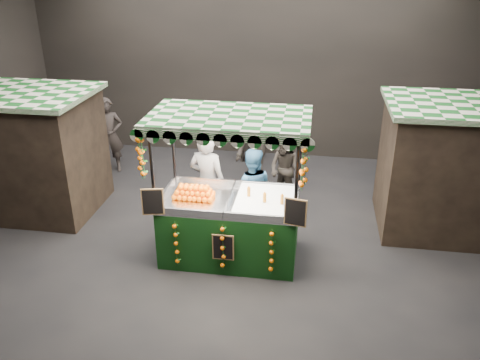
# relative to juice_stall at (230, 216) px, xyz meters

# --- Properties ---
(ground) EXTENTS (12.00, 12.00, 0.00)m
(ground) POSITION_rel_juice_stall_xyz_m (-0.20, 0.29, -0.84)
(ground) COLOR black
(ground) RESTS_ON ground
(market_hall) EXTENTS (12.10, 10.10, 5.05)m
(market_hall) POSITION_rel_juice_stall_xyz_m (-0.20, 0.29, 2.54)
(market_hall) COLOR black
(market_hall) RESTS_ON ground
(neighbour_stall_left) EXTENTS (3.00, 2.20, 2.60)m
(neighbour_stall_left) POSITION_rel_juice_stall_xyz_m (-4.60, 1.29, 0.47)
(neighbour_stall_left) COLOR black
(neighbour_stall_left) RESTS_ON ground
(neighbour_stall_right) EXTENTS (3.00, 2.20, 2.60)m
(neighbour_stall_right) POSITION_rel_juice_stall_xyz_m (4.20, 1.79, 0.47)
(neighbour_stall_right) COLOR black
(neighbour_stall_right) RESTS_ON ground
(juice_stall) EXTENTS (2.80, 1.65, 2.71)m
(juice_stall) POSITION_rel_juice_stall_xyz_m (0.00, 0.00, 0.00)
(juice_stall) COLOR black
(juice_stall) RESTS_ON ground
(vendor_grey) EXTENTS (0.84, 0.64, 2.07)m
(vendor_grey) POSITION_rel_juice_stall_xyz_m (-0.61, 0.93, 0.19)
(vendor_grey) COLOR slate
(vendor_grey) RESTS_ON ground
(vendor_blue) EXTENTS (0.91, 0.74, 1.74)m
(vendor_blue) POSITION_rel_juice_stall_xyz_m (0.24, 1.07, 0.03)
(vendor_blue) COLOR #27537E
(vendor_blue) RESTS_ON ground
(shopper_0) EXTENTS (0.81, 0.68, 1.91)m
(shopper_0) POSITION_rel_juice_stall_xyz_m (-3.70, 3.47, 0.11)
(shopper_0) COLOR #2C2624
(shopper_0) RESTS_ON ground
(shopper_1) EXTENTS (0.95, 0.90, 1.55)m
(shopper_1) POSITION_rel_juice_stall_xyz_m (0.80, 2.41, -0.07)
(shopper_1) COLOR #292421
(shopper_1) RESTS_ON ground
(shopper_2) EXTENTS (0.96, 0.44, 1.61)m
(shopper_2) POSITION_rel_juice_stall_xyz_m (-0.35, 4.63, -0.04)
(shopper_2) COLOR #292421
(shopper_2) RESTS_ON ground
(shopper_3) EXTENTS (1.36, 1.17, 1.83)m
(shopper_3) POSITION_rel_juice_stall_xyz_m (0.08, 3.51, 0.07)
(shopper_3) COLOR #292421
(shopper_3) RESTS_ON ground
(shopper_4) EXTENTS (0.82, 0.58, 1.57)m
(shopper_4) POSITION_rel_juice_stall_xyz_m (-4.70, 4.05, -0.05)
(shopper_4) COLOR #292321
(shopper_4) RESTS_ON ground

